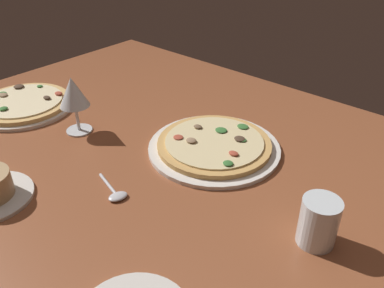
# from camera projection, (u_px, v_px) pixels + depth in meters

# --- Properties ---
(dining_table) EXTENTS (1.50, 1.10, 0.04)m
(dining_table) POSITION_uv_depth(u_px,v_px,m) (169.00, 167.00, 0.94)
(dining_table) COLOR brown
(dining_table) RESTS_ON ground
(pizza_main) EXTENTS (0.32, 0.32, 0.03)m
(pizza_main) POSITION_uv_depth(u_px,v_px,m) (214.00, 146.00, 0.96)
(pizza_main) COLOR silver
(pizza_main) RESTS_ON dining_table
(pizza_side) EXTENTS (0.28, 0.28, 0.03)m
(pizza_side) POSITION_uv_depth(u_px,v_px,m) (23.00, 104.00, 1.15)
(pizza_side) COLOR silver
(pizza_side) RESTS_ON dining_table
(wine_glass_near) EXTENTS (0.08, 0.08, 0.15)m
(wine_glass_near) POSITION_uv_depth(u_px,v_px,m) (73.00, 94.00, 0.99)
(wine_glass_near) COLOR silver
(wine_glass_near) RESTS_ON dining_table
(water_glass) EXTENTS (0.07, 0.07, 0.09)m
(water_glass) POSITION_uv_depth(u_px,v_px,m) (318.00, 224.00, 0.69)
(water_glass) COLOR silver
(water_glass) RESTS_ON dining_table
(spoon) EXTENTS (0.11, 0.05, 0.01)m
(spoon) POSITION_uv_depth(u_px,v_px,m) (115.00, 193.00, 0.82)
(spoon) COLOR silver
(spoon) RESTS_ON dining_table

